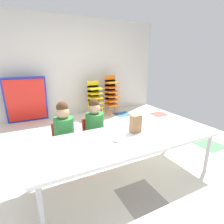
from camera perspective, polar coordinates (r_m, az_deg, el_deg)
ground_plane at (r=2.79m, az=-2.08°, el=-14.64°), size 5.25×4.94×0.02m
back_wall at (r=4.75m, az=-15.25°, el=13.56°), size 5.25×0.10×2.47m
craft_table at (r=2.11m, az=5.02°, el=-9.06°), size 2.19×0.81×0.57m
seated_child_near_camera at (r=2.44m, az=-15.28°, el=-5.25°), size 0.32×0.31×0.92m
seated_child_middle_seat at (r=2.55m, az=-5.66°, el=-3.75°), size 0.32×0.31×0.92m
kid_chair_yellow_stack at (r=4.59m, az=-5.66°, el=4.92°), size 0.32×0.30×0.92m
kid_chair_orange_stack at (r=4.78m, az=-0.11°, el=6.20°), size 0.32×0.30×1.04m
folded_activity_table at (r=4.53m, az=-25.95°, el=3.44°), size 0.90×0.29×1.09m
paper_bag_brown at (r=2.20m, az=7.65°, el=-3.79°), size 0.13×0.09×0.22m
paper_plate_near_edge at (r=1.98m, az=1.46°, el=-9.39°), size 0.18×0.18×0.01m
paper_plate_center_table at (r=2.13m, az=14.83°, el=-7.98°), size 0.18×0.18×0.01m
donut_powdered_on_plate at (r=1.97m, az=1.47°, el=-8.89°), size 0.11×0.11×0.03m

